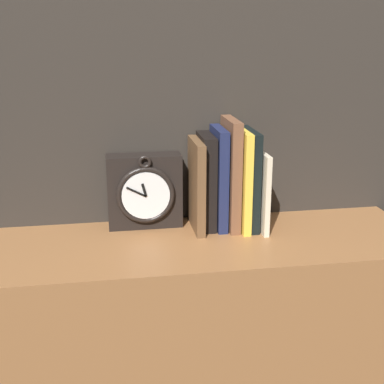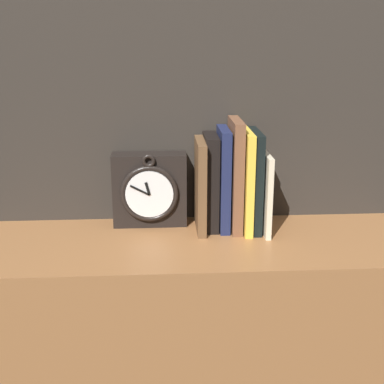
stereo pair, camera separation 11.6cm
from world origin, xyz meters
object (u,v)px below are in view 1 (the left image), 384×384
clock (145,191)px  book_slot3_brown (231,174)px  book_slot1_black (206,181)px  book_slot6_cream (259,189)px  book_slot0_brown (196,185)px  book_slot2_navy (219,178)px  book_slot5_black (249,179)px  book_slot4_yellow (241,179)px

clock → book_slot3_brown: size_ratio=0.70×
clock → book_slot1_black: book_slot1_black is taller
book_slot3_brown → book_slot6_cream: bearing=-10.5°
book_slot0_brown → book_slot6_cream: (0.15, -0.01, -0.01)m
clock → book_slot2_navy: book_slot2_navy is taller
book_slot2_navy → book_slot6_cream: bearing=-10.5°
clock → book_slot0_brown: size_ratio=0.85×
book_slot2_navy → book_slot5_black: (0.07, -0.01, -0.00)m
book_slot0_brown → book_slot4_yellow: bearing=-1.9°
book_slot2_navy → book_slot6_cream: (0.09, -0.02, -0.03)m
book_slot1_black → book_slot5_black: bearing=-6.6°
clock → book_slot6_cream: 0.27m
book_slot2_navy → book_slot4_yellow: (0.05, -0.01, -0.00)m
book_slot5_black → book_slot4_yellow: bearing=-170.2°
clock → book_slot3_brown: bearing=-8.5°
clock → book_slot4_yellow: (0.22, -0.04, 0.03)m
book_slot0_brown → book_slot6_cream: 0.15m
book_slot2_navy → book_slot5_black: bearing=-6.2°
book_slot3_brown → book_slot4_yellow: bearing=-14.4°
book_slot3_brown → book_slot4_yellow: (0.02, -0.01, -0.01)m
clock → book_slot5_black: book_slot5_black is taller
clock → book_slot3_brown: book_slot3_brown is taller
book_slot0_brown → clock: bearing=164.5°
book_slot4_yellow → book_slot6_cream: (0.04, -0.01, -0.02)m
book_slot4_yellow → clock: bearing=170.8°
book_slot3_brown → book_slot6_cream: (0.07, -0.01, -0.04)m
clock → book_slot6_cream: bearing=-9.0°
book_slot1_black → book_slot2_navy: (0.03, -0.00, 0.01)m
book_slot3_brown → clock: bearing=171.5°
book_slot3_brown → book_slot0_brown: bearing=-178.0°
book_slot1_black → book_slot3_brown: (0.06, -0.01, 0.02)m
book_slot0_brown → book_slot6_cream: bearing=-3.6°
book_slot5_black → book_slot6_cream: bearing=-23.5°
book_slot2_navy → book_slot3_brown: (0.03, -0.01, 0.01)m
book_slot3_brown → book_slot1_black: bearing=171.1°
book_slot1_black → book_slot6_cream: (0.12, -0.02, -0.02)m
book_slot6_cream → clock: bearing=171.0°
book_slot4_yellow → book_slot3_brown: bearing=165.6°
book_slot4_yellow → book_slot5_black: 0.02m
book_slot3_brown → book_slot5_black: size_ratio=1.11×
clock → book_slot5_black: bearing=-7.7°
clock → book_slot6_cream: (0.27, -0.04, 0.01)m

